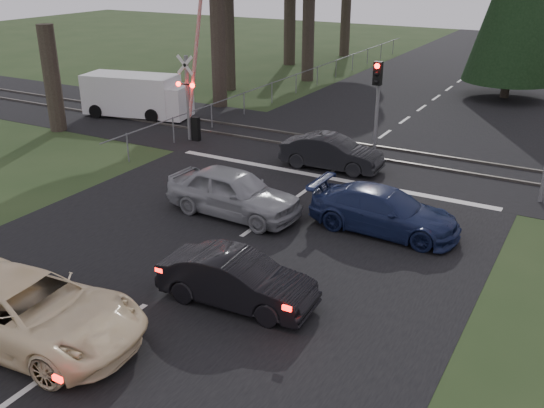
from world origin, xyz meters
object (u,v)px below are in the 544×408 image
Objects in this scene: crossing_signal at (192,96)px; traffic_signal_center at (377,95)px; blue_sedan at (384,211)px; white_van at (139,96)px; dark_hatchback at (237,280)px; silver_car at (234,192)px; dark_car_far at (332,153)px; cream_coupe at (28,310)px.

crossing_signal is 8.36m from traffic_signal_center.
white_van is (-15.92, 7.32, 0.42)m from blue_sedan.
crossing_signal is 12.07m from blue_sedan.
traffic_signal_center is at bearing 24.42° from blue_sedan.
white_van is at bearing 44.15° from dark_hatchback.
white_van is at bearing 55.58° from silver_car.
dark_hatchback is (0.90, -11.70, -2.17)m from traffic_signal_center.
crossing_signal is 1.79× the size of dark_hatchback.
dark_car_far is at bearing 40.73° from blue_sedan.
dark_hatchback is 5.95m from blue_sedan.
dark_car_far is (0.89, 5.74, -0.11)m from silver_car.
crossing_signal is at bearing 83.33° from dark_car_far.
silver_car is at bearing -106.28° from traffic_signal_center.
cream_coupe is 1.34× the size of dark_car_far.
dark_hatchback is 5.44m from silver_car.
crossing_signal is 14.25m from dark_hatchback.
crossing_signal is 5.61m from white_van.
traffic_signal_center reaches higher than cream_coupe.
silver_car is at bearing 168.79° from dark_car_far.
blue_sedan is at bearing -142.75° from dark_car_far.
dark_hatchback is 0.86× the size of silver_car.
silver_car is 0.98× the size of blue_sedan.
crossing_signal reaches higher than cream_coupe.
crossing_signal is at bearing 17.53° from cream_coupe.
blue_sedan reaches higher than dark_car_far.
white_van is at bearing 174.29° from traffic_signal_center.
dark_hatchback is at bearing -143.87° from silver_car.
blue_sedan is 17.53m from white_van.
crossing_signal is 15.58m from cream_coupe.
white_van is at bearing 74.83° from dark_car_far.
crossing_signal is 1.53× the size of silver_car.
crossing_signal reaches higher than traffic_signal_center.
blue_sedan is at bearing -37.24° from white_van.
silver_car is at bearing -45.43° from crossing_signal.
dark_car_far is (-2.10, 10.28, 0.02)m from dark_hatchback.
silver_car is at bearing -49.62° from white_van.
traffic_signal_center reaches higher than silver_car.
traffic_signal_center is at bearing -13.61° from silver_car.
blue_sedan is 5.93m from dark_car_far.
blue_sedan is (4.68, 1.18, -0.10)m from silver_car.
cream_coupe is at bearing 134.65° from dark_hatchback.
silver_car reaches higher than dark_hatchback.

